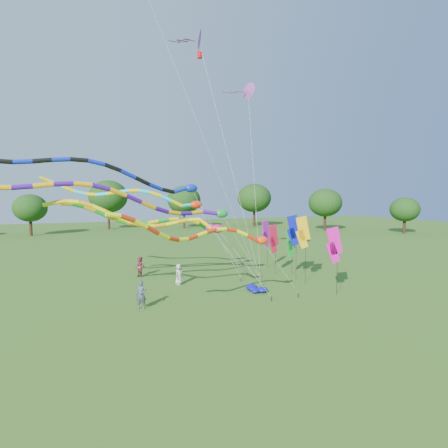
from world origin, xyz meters
name	(u,v)px	position (x,y,z in m)	size (l,w,h in m)	color
ground	(256,306)	(0.00, 0.00, 0.00)	(160.00, 160.00, 0.00)	#2B5717
tree_ring	(273,211)	(4.98, 6.68, 5.45)	(116.68, 118.14, 9.66)	#382314
tube_kite_red	(213,234)	(-3.09, -0.81, 4.58)	(12.09, 3.52, 6.47)	black
tube_kite_orange	(157,220)	(-5.40, 2.44, 5.23)	(12.83, 3.28, 6.99)	black
tube_kite_purple	(152,203)	(-5.34, 4.00, 6.18)	(17.15, 3.59, 8.13)	black
tube_kite_blue	(117,175)	(-7.43, 4.66, 7.93)	(17.59, 2.58, 9.75)	black
tube_kite_cyan	(141,197)	(-5.01, 9.60, 6.59)	(14.94, 3.49, 8.63)	black
tube_kite_green	(162,221)	(-3.79, 7.99, 4.76)	(13.82, 1.42, 6.83)	black
delta_kite_high_a	(198,40)	(-0.96, 7.65, 18.24)	(5.73, 4.57, 19.12)	black
delta_kite_high_c	(248,90)	(3.38, 8.08, 15.14)	(3.06, 4.95, 15.90)	black
banner_pole_violet	(266,234)	(6.27, 10.11, 3.21)	(1.10, 0.52, 4.47)	black
banner_pole_orange	(303,233)	(6.01, 3.96, 3.89)	(1.13, 0.43, 5.16)	black
banner_pole_magenta_a	(334,245)	(6.09, 0.43, 3.36)	(1.11, 0.50, 4.62)	black
banner_pole_blue_b	(294,231)	(6.12, 5.37, 3.91)	(1.15, 0.36, 5.18)	black
banner_pole_red	(273,239)	(5.71, 7.80, 3.00)	(1.15, 0.32, 4.26)	black
banner_pole_green	(290,242)	(6.86, 6.93, 2.75)	(1.13, 0.41, 4.01)	black
blue_nylon_heap	(255,288)	(1.59, 3.16, 0.22)	(1.64, 1.50, 0.48)	#0B0F9B
person_a	(179,274)	(-2.76, 7.17, 0.79)	(0.77, 0.50, 1.58)	beige
person_b	(141,295)	(-6.46, 2.18, 0.85)	(0.62, 0.41, 1.71)	#3D4555
person_c	(140,266)	(-4.89, 11.27, 0.82)	(0.80, 0.62, 1.65)	brown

